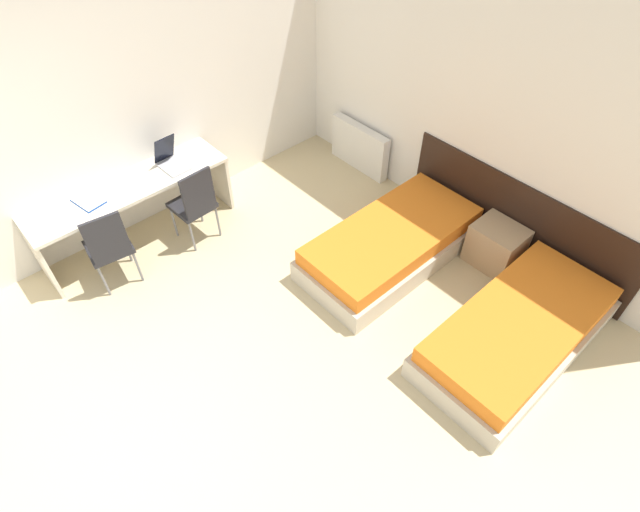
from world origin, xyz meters
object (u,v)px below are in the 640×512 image
(laptop, at_px, (170,160))
(nightstand, at_px, (496,245))
(chair_near_notebook, at_px, (108,245))
(bed_near_window, at_px, (391,244))
(bed_near_door, at_px, (517,332))
(chair_near_laptop, at_px, (194,202))

(laptop, bearing_deg, nightstand, 33.35)
(chair_near_notebook, bearing_deg, bed_near_window, 62.64)
(nightstand, relative_size, laptop, 1.38)
(bed_near_window, bearing_deg, laptop, -148.01)
(bed_near_window, height_order, bed_near_door, same)
(chair_near_laptop, distance_m, laptop, 0.53)
(nightstand, height_order, chair_near_notebook, chair_near_notebook)
(chair_near_laptop, bearing_deg, nightstand, 38.11)
(nightstand, bearing_deg, bed_near_window, -134.31)
(bed_near_window, xyz_separation_m, bed_near_door, (1.51, 0.00, 0.00))
(bed_near_door, height_order, nightstand, nightstand)
(bed_near_window, distance_m, nightstand, 1.08)
(bed_near_door, relative_size, chair_near_laptop, 2.09)
(bed_near_window, height_order, nightstand, nightstand)
(chair_near_notebook, relative_size, laptop, 2.60)
(nightstand, xyz_separation_m, chair_near_laptop, (-2.36, -2.10, 0.29))
(nightstand, distance_m, chair_near_laptop, 3.17)
(bed_near_window, height_order, chair_near_laptop, chair_near_laptop)
(laptop, bearing_deg, chair_near_laptop, -7.84)
(chair_near_laptop, bearing_deg, laptop, 171.53)
(bed_near_window, bearing_deg, chair_near_laptop, -140.52)
(bed_near_door, bearing_deg, chair_near_laptop, -156.99)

